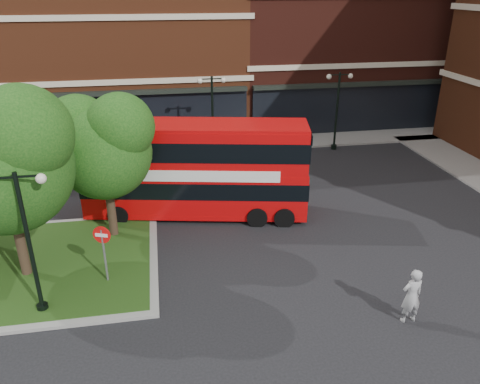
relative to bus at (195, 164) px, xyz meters
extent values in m
plane|color=black|center=(-0.23, -6.58, -2.54)|extent=(120.00, 120.00, 0.00)
cube|color=slate|center=(-0.23, 9.92, -2.48)|extent=(44.00, 3.00, 0.12)
cube|color=brown|center=(-8.23, 17.42, 4.46)|extent=(26.00, 12.00, 14.00)
cube|color=#471911|center=(13.77, 17.42, 5.46)|extent=(18.00, 12.00, 16.00)
cylinder|color=#2D2116|center=(-6.73, -4.08, -0.58)|extent=(0.36, 0.36, 3.92)
sphere|color=#124010|center=(-6.73, -4.08, 1.80)|extent=(4.60, 4.60, 4.60)
sphere|color=#124010|center=(-5.81, -4.54, 3.06)|extent=(3.22, 3.22, 3.22)
cylinder|color=#2D2116|center=(-3.73, -1.58, -0.80)|extent=(0.36, 0.36, 3.47)
sphere|color=#124010|center=(-3.73, -1.58, 1.31)|extent=(3.80, 3.80, 3.80)
sphere|color=#124010|center=(-4.68, -1.01, 2.11)|extent=(2.85, 2.85, 2.85)
sphere|color=#124010|center=(-2.97, -1.96, 2.42)|extent=(2.66, 2.66, 2.66)
cylinder|color=black|center=(-5.73, -6.38, -0.04)|extent=(0.14, 0.14, 5.00)
cylinder|color=black|center=(-5.73, -6.38, -2.39)|extent=(0.36, 0.36, 0.30)
cube|color=black|center=(-5.73, -6.38, 2.31)|extent=(1.40, 0.06, 0.06)
sphere|color=#F2EACC|center=(-5.03, -6.38, 2.21)|extent=(0.32, 0.32, 0.32)
cylinder|color=black|center=(1.77, 7.92, -0.04)|extent=(0.14, 0.14, 5.00)
cylinder|color=black|center=(1.77, 7.92, -2.39)|extent=(0.36, 0.36, 0.30)
cube|color=black|center=(1.77, 7.92, 2.31)|extent=(1.40, 0.06, 0.06)
sphere|color=#F2EACC|center=(1.07, 7.92, 2.21)|extent=(0.32, 0.32, 0.32)
sphere|color=#F2EACC|center=(2.47, 7.92, 2.21)|extent=(0.32, 0.32, 0.32)
cylinder|color=black|center=(9.77, 7.92, -0.04)|extent=(0.14, 0.14, 5.00)
cylinder|color=black|center=(9.77, 7.92, -2.39)|extent=(0.36, 0.36, 0.30)
cube|color=black|center=(9.77, 7.92, 2.31)|extent=(1.40, 0.06, 0.06)
sphere|color=#F2EACC|center=(9.07, 7.92, 2.21)|extent=(0.32, 0.32, 0.32)
sphere|color=#F2EACC|center=(10.47, 7.92, 2.21)|extent=(0.32, 0.32, 0.32)
cube|color=#BD0709|center=(0.00, 0.00, -1.16)|extent=(10.38, 4.31, 1.93)
cube|color=#BD0709|center=(0.00, 0.00, 0.78)|extent=(10.27, 4.26, 1.93)
cube|color=black|center=(0.00, 0.00, 0.87)|extent=(10.38, 4.31, 0.87)
cube|color=silver|center=(-0.24, -1.15, -0.14)|extent=(7.44, 1.58, 0.51)
imported|color=#9B9B9D|center=(5.99, -8.92, -1.57)|extent=(0.75, 0.52, 1.94)
imported|color=silver|center=(-1.47, 9.42, -1.81)|extent=(4.34, 1.91, 1.45)
imported|color=white|center=(5.07, 9.42, -1.91)|extent=(3.92, 1.76, 1.25)
cylinder|color=slate|center=(-3.73, -5.08, -1.43)|extent=(0.08, 0.08, 2.22)
cylinder|color=red|center=(-3.73, -5.08, -0.52)|extent=(0.62, 0.27, 0.65)
cube|color=white|center=(-3.73, -5.08, -0.52)|extent=(0.44, 0.20, 0.12)
camera|label=1|loc=(-1.49, -19.93, 7.45)|focal=35.00mm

